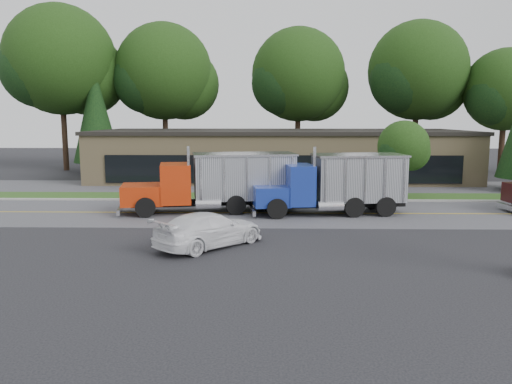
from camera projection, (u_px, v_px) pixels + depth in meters
ground at (247, 257)px, 19.57m from camera, size 140.00×140.00×0.00m
road at (253, 213)px, 28.47m from camera, size 60.00×8.00×0.02m
center_line at (253, 213)px, 28.47m from camera, size 60.00×0.12×0.01m
curb at (255, 201)px, 32.62m from camera, size 60.00×0.30×0.12m
grass_verge at (256, 197)px, 34.40m from camera, size 60.00×3.40×0.03m
far_parking at (257, 187)px, 39.35m from camera, size 60.00×7.00×0.02m
strip_mall at (281, 156)px, 44.94m from camera, size 32.00×12.00×4.00m
tree_far_a at (63, 65)px, 50.21m from camera, size 11.65×10.96×16.62m
tree_far_b at (166, 76)px, 52.10m from camera, size 10.62×10.00×15.15m
tree_far_c at (300, 79)px, 51.84m from camera, size 10.27×9.66×14.64m
tree_far_d at (419, 76)px, 50.55m from camera, size 10.58×9.95×15.09m
tree_far_e at (506, 94)px, 48.65m from camera, size 8.49×7.99×12.11m
evergreen_left at (96, 114)px, 48.74m from camera, size 4.58×4.58×10.40m
tree_verge at (404, 149)px, 33.74m from camera, size 3.67×3.45×5.23m
dump_truck_red at (221, 181)px, 28.70m from camera, size 10.16×4.25×3.36m
dump_truck_blue at (338, 182)px, 28.05m from camera, size 8.73×3.63×3.36m
rally_car at (209, 229)px, 21.06m from camera, size 4.95×5.04×1.46m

